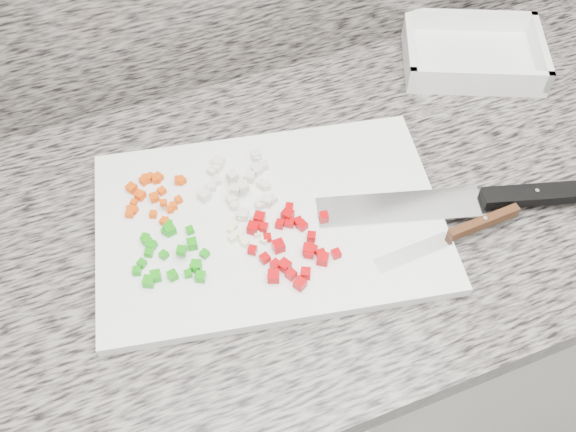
% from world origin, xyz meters
% --- Properties ---
extents(cabinet, '(3.92, 0.62, 0.86)m').
position_xyz_m(cabinet, '(0.00, 1.44, 0.43)').
color(cabinet, beige).
rests_on(cabinet, ground).
extents(countertop, '(3.96, 0.64, 0.04)m').
position_xyz_m(countertop, '(0.00, 1.44, 0.88)').
color(countertop, slate).
rests_on(countertop, cabinet).
extents(cutting_board, '(0.53, 0.41, 0.02)m').
position_xyz_m(cutting_board, '(-0.09, 1.42, 0.91)').
color(cutting_board, white).
rests_on(cutting_board, countertop).
extents(carrot_pile, '(0.10, 0.10, 0.02)m').
position_xyz_m(carrot_pile, '(-0.23, 1.52, 0.92)').
color(carrot_pile, '#DD4604').
rests_on(carrot_pile, cutting_board).
extents(onion_pile, '(0.12, 0.13, 0.02)m').
position_xyz_m(onion_pile, '(-0.11, 1.49, 0.92)').
color(onion_pile, silver).
rests_on(onion_pile, cutting_board).
extents(green_pepper_pile, '(0.10, 0.11, 0.02)m').
position_xyz_m(green_pepper_pile, '(-0.24, 1.41, 0.92)').
color(green_pepper_pile, '#15920D').
rests_on(green_pepper_pile, cutting_board).
extents(red_pepper_pile, '(0.13, 0.14, 0.01)m').
position_xyz_m(red_pepper_pile, '(-0.09, 1.37, 0.92)').
color(red_pepper_pile, '#B40207').
rests_on(red_pepper_pile, cutting_board).
extents(garlic_pile, '(0.06, 0.06, 0.01)m').
position_xyz_m(garlic_pile, '(-0.13, 1.41, 0.92)').
color(garlic_pile, '#F6F1BE').
rests_on(garlic_pile, cutting_board).
extents(chef_knife, '(0.38, 0.15, 0.02)m').
position_xyz_m(chef_knife, '(0.21, 1.34, 0.92)').
color(chef_knife, silver).
rests_on(chef_knife, cutting_board).
extents(paring_knife, '(0.22, 0.03, 0.02)m').
position_xyz_m(paring_knife, '(0.15, 1.30, 0.92)').
color(paring_knife, silver).
rests_on(paring_knife, cutting_board).
extents(tray, '(0.28, 0.25, 0.05)m').
position_xyz_m(tray, '(0.35, 1.62, 0.92)').
color(tray, white).
rests_on(tray, countertop).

